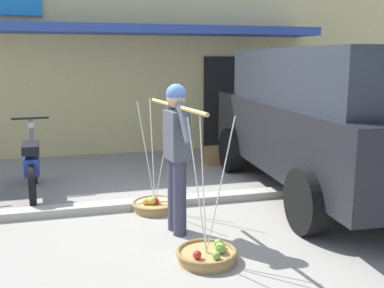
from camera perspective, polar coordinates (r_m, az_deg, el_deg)
name	(u,v)px	position (r m, az deg, el deg)	size (l,w,h in m)	color
ground_plane	(174,224)	(5.50, -2.30, -10.09)	(90.00, 90.00, 0.00)	gray
sidewalk_curb	(163,202)	(6.13, -3.78, -7.38)	(20.00, 0.24, 0.10)	#AEA89C
fruit_vendor	(177,149)	(4.97, -1.98, -0.61)	(0.26, 1.62, 1.70)	#38384C
fruit_basket_left_side	(207,254)	(4.53, 1.95, -13.78)	(0.61, 0.61, 1.45)	#B2894C
fruit_basket_right_side	(155,204)	(5.95, -4.76, -7.68)	(0.61, 0.61, 1.45)	#B2894C
motorcycle_second_in_row	(32,165)	(6.87, -19.66, -2.50)	(0.54, 1.82, 1.09)	black
parked_truck	(326,117)	(6.76, 16.71, 3.32)	(2.36, 4.90, 2.10)	black
storefront_building	(124,53)	(11.86, -8.66, 11.43)	(13.00, 6.00, 4.20)	#DBC684
wooden_crate	(217,155)	(8.46, 3.15, -1.45)	(0.44, 0.36, 0.32)	olive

